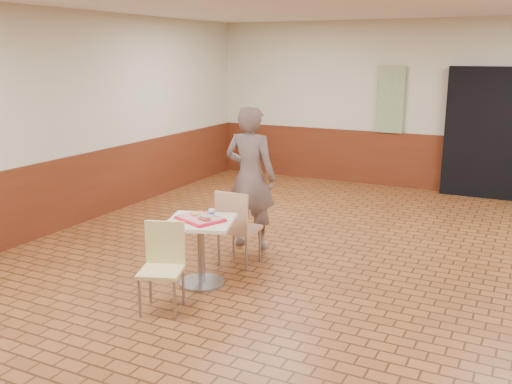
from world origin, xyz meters
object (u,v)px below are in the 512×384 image
at_px(chair_main_back, 236,224).
at_px(long_john_donut, 204,218).
at_px(main_table, 201,241).
at_px(chair_main_front, 163,262).
at_px(customer, 250,177).
at_px(serving_tray, 200,219).
at_px(paper_cup, 212,213).
at_px(ring_donut, 196,214).

bearing_deg(chair_main_back, long_john_donut, 91.18).
xyz_separation_m(main_table, chair_main_front, (-0.02, -0.66, -0.01)).
relative_size(customer, serving_tray, 3.97).
bearing_deg(chair_main_front, paper_cup, 61.74).
xyz_separation_m(customer, ring_donut, (-0.00, -1.26, -0.15)).
bearing_deg(customer, serving_tray, 90.71).
relative_size(main_table, customer, 0.39).
height_order(chair_main_back, paper_cup, chair_main_back).
xyz_separation_m(customer, long_john_donut, (0.18, -1.39, -0.14)).
height_order(chair_main_back, ring_donut, chair_main_back).
bearing_deg(chair_main_front, chair_main_back, 65.86).
height_order(ring_donut, long_john_donut, long_john_donut).
relative_size(chair_main_front, customer, 0.47).
distance_m(chair_main_back, paper_cup, 0.63).
relative_size(customer, paper_cup, 22.27).
bearing_deg(long_john_donut, ring_donut, 145.86).
relative_size(chair_main_back, serving_tray, 1.97).
relative_size(customer, long_john_donut, 10.87).
distance_m(chair_main_front, ring_donut, 0.78).
distance_m(chair_main_front, long_john_donut, 0.67).
height_order(chair_main_front, customer, customer).
height_order(customer, serving_tray, customer).
distance_m(main_table, paper_cup, 0.33).
distance_m(chair_main_front, customer, 2.03).
relative_size(serving_tray, long_john_donut, 2.74).
relative_size(ring_donut, paper_cup, 1.22).
height_order(chair_main_back, long_john_donut, chair_main_back).
relative_size(main_table, ring_donut, 7.17).
bearing_deg(ring_donut, chair_main_back, 73.85).
bearing_deg(long_john_donut, paper_cup, 91.17).
bearing_deg(ring_donut, main_table, -32.87).
height_order(ring_donut, paper_cup, paper_cup).
distance_m(ring_donut, long_john_donut, 0.23).
distance_m(serving_tray, paper_cup, 0.13).
relative_size(chair_main_front, ring_donut, 8.51).
height_order(chair_main_front, chair_main_back, chair_main_back).
bearing_deg(ring_donut, serving_tray, -32.87).
relative_size(chair_main_front, chair_main_back, 0.94).
height_order(main_table, long_john_donut, long_john_donut).
xyz_separation_m(chair_main_front, paper_cup, (0.10, 0.74, 0.31)).
bearing_deg(long_john_donut, chair_main_front, -100.29).
bearing_deg(paper_cup, ring_donut, -173.94).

